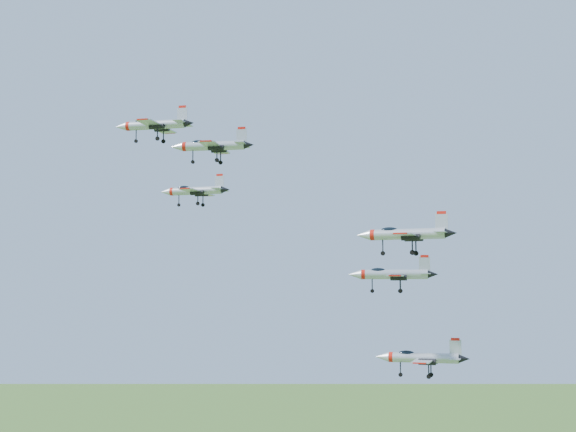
% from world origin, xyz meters
% --- Properties ---
extents(jet_lead, '(14.05, 11.77, 3.76)m').
position_xyz_m(jet_lead, '(-25.88, 12.90, 143.80)').
color(jet_lead, '#ABB0B8').
extents(jet_left_high, '(10.97, 9.14, 2.93)m').
position_xyz_m(jet_left_high, '(-12.06, 2.72, 130.90)').
color(jet_left_high, '#ABB0B8').
extents(jet_right_high, '(10.31, 8.73, 2.79)m').
position_xyz_m(jet_right_high, '(0.02, -14.17, 133.87)').
color(jet_right_high, '#ABB0B8').
extents(jet_left_low, '(11.70, 9.90, 3.16)m').
position_xyz_m(jet_left_low, '(17.42, 3.55, 118.48)').
color(jet_left_low, '#ABB0B8').
extents(jet_right_low, '(11.88, 9.81, 3.18)m').
position_xyz_m(jet_right_low, '(22.40, -8.33, 122.87)').
color(jet_right_low, '#ABB0B8').
extents(jet_trail, '(11.78, 9.78, 3.15)m').
position_xyz_m(jet_trail, '(21.96, 0.26, 108.05)').
color(jet_trail, '#ABB0B8').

